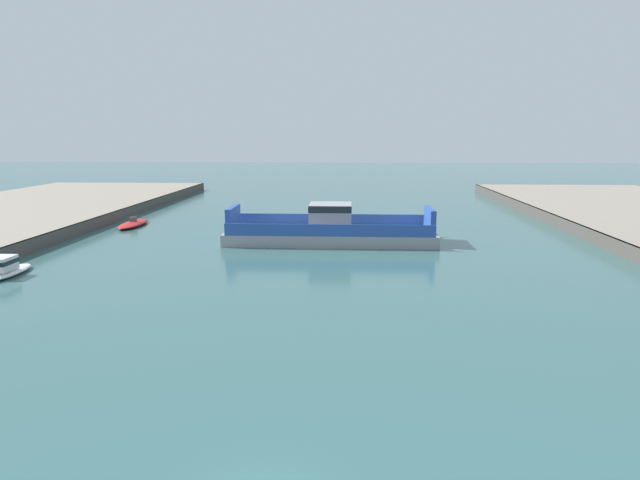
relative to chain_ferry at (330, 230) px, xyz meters
The scene contains 3 objects.
chain_ferry is the anchor object (origin of this frame).
moored_boat_near_right 23.84m from the chain_ferry, 159.79° to the left, with size 2.26×7.19×1.02m.
moored_boat_mid_left 27.09m from the chain_ferry, 147.47° to the right, with size 1.91×5.47×1.48m.
Camera 1 is at (2.30, -12.85, 9.93)m, focal length 31.44 mm.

